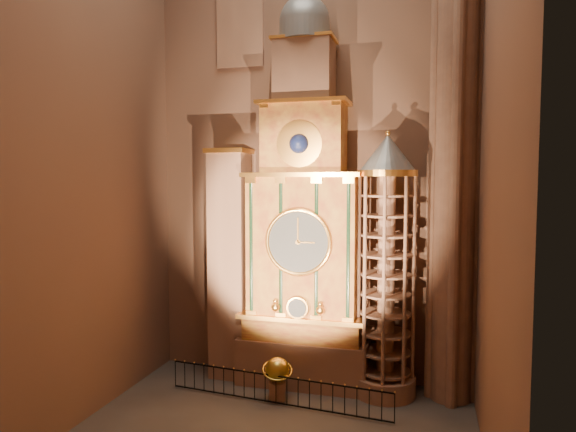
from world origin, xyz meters
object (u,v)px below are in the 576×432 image
(celestial_globe, at_px, (277,375))
(iron_railing, at_px, (276,390))
(astronomical_clock, at_px, (304,231))
(portrait_tower, at_px, (230,263))
(stair_turret, at_px, (386,268))

(celestial_globe, relative_size, iron_railing, 0.19)
(celestial_globe, bearing_deg, iron_railing, -80.83)
(astronomical_clock, relative_size, celestial_globe, 9.50)
(portrait_tower, relative_size, stair_turret, 0.94)
(astronomical_clock, distance_m, celestial_globe, 6.00)
(stair_turret, bearing_deg, astronomical_clock, 175.70)
(astronomical_clock, relative_size, iron_railing, 1.82)
(astronomical_clock, bearing_deg, celestial_globe, -106.67)
(celestial_globe, distance_m, iron_railing, 0.61)
(portrait_tower, xyz_separation_m, celestial_globe, (2.80, -2.03, -4.10))
(astronomical_clock, bearing_deg, portrait_tower, 179.71)
(stair_turret, height_order, celestial_globe, stair_turret)
(iron_railing, bearing_deg, astronomical_clock, 77.61)
(stair_turret, distance_m, iron_railing, 6.53)
(portrait_tower, relative_size, iron_railing, 1.11)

